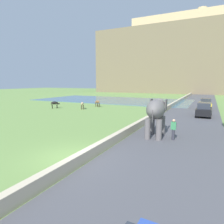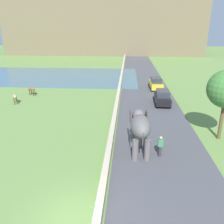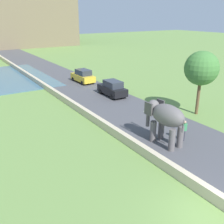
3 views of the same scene
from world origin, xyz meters
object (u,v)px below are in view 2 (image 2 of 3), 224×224
(car_black, at_px, (162,97))
(car_yellow, at_px, (156,83))
(cow_tan, at_px, (15,97))
(cow_brown, at_px, (32,89))
(elephant, at_px, (140,127))
(person_beside_elephant, at_px, (160,146))

(car_black, xyz_separation_m, car_yellow, (0.00, 7.35, 0.00))
(car_yellow, bearing_deg, cow_tan, -155.23)
(cow_brown, bearing_deg, elephant, -46.39)
(person_beside_elephant, height_order, cow_brown, person_beside_elephant)
(cow_brown, bearing_deg, car_black, -9.73)
(car_black, bearing_deg, elephant, -105.05)
(person_beside_elephant, bearing_deg, car_black, 82.03)
(elephant, relative_size, cow_brown, 2.55)
(car_yellow, distance_m, cow_tan, 19.55)
(car_yellow, height_order, cow_tan, car_yellow)
(elephant, height_order, car_black, elephant)
(person_beside_elephant, distance_m, cow_brown, 21.71)
(cow_tan, bearing_deg, elephant, -36.86)
(elephant, distance_m, cow_brown, 20.37)
(person_beside_elephant, xyz_separation_m, car_yellow, (1.72, 19.64, 0.03))
(elephant, height_order, car_yellow, elephant)
(person_beside_elephant, distance_m, cow_tan, 19.70)
(car_black, height_order, car_yellow, same)
(car_black, bearing_deg, cow_brown, 170.27)
(person_beside_elephant, height_order, car_black, car_black)
(car_black, distance_m, cow_brown, 17.44)
(person_beside_elephant, height_order, car_yellow, car_yellow)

